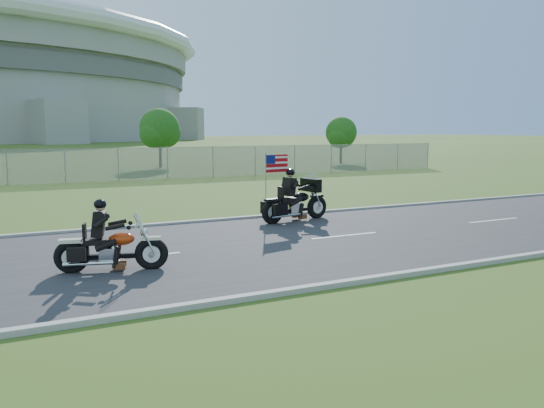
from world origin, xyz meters
name	(u,v)px	position (x,y,z in m)	size (l,w,h in m)	color
ground	(214,251)	(0.00, 0.00, 0.00)	(420.00, 420.00, 0.00)	#354E18
road	(214,250)	(0.00, 0.00, 0.02)	(120.00, 8.00, 0.04)	#28282B
curb_north	(172,224)	(0.00, 4.05, 0.05)	(120.00, 0.18, 0.12)	#9E9B93
curb_south	(285,292)	(0.00, -4.05, 0.05)	(120.00, 0.18, 0.12)	#9E9B93
fence	(7,167)	(-5.00, 20.00, 1.00)	(60.00, 0.03, 2.00)	gray
tree_fence_near	(160,131)	(6.04, 30.04, 2.97)	(3.52, 3.28, 4.75)	#382316
tree_fence_far	(341,134)	(22.04, 28.03, 2.64)	(3.08, 2.87, 4.20)	#382316
motorcycle_lead	(110,249)	(-2.74, -0.99, 0.52)	(2.39, 0.99, 1.64)	black
motorcycle_follow	(295,204)	(3.92, 2.90, 0.62)	(2.70, 1.06, 2.27)	black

